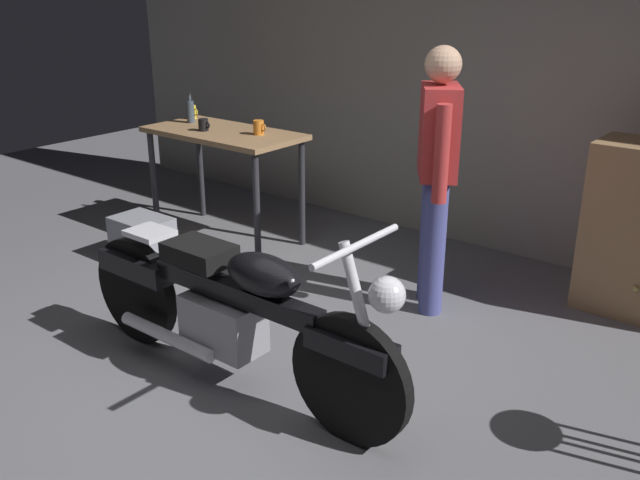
# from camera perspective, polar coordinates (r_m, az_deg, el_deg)

# --- Properties ---
(ground_plane) EXTENTS (12.00, 12.00, 0.00)m
(ground_plane) POSITION_cam_1_polar(r_m,az_deg,el_deg) (3.72, -6.41, -12.60)
(ground_plane) COLOR slate
(back_wall) EXTENTS (8.00, 0.12, 3.10)m
(back_wall) POSITION_cam_1_polar(r_m,az_deg,el_deg) (5.46, 14.69, 15.04)
(back_wall) COLOR gray
(back_wall) RESTS_ON ground_plane
(workbench) EXTENTS (1.30, 0.64, 0.90)m
(workbench) POSITION_cam_1_polar(r_m,az_deg,el_deg) (5.63, -7.91, 7.78)
(workbench) COLOR #99724C
(workbench) RESTS_ON ground_plane
(motorcycle) EXTENTS (2.19, 0.60, 1.00)m
(motorcycle) POSITION_cam_1_polar(r_m,az_deg,el_deg) (3.60, -7.34, -5.57)
(motorcycle) COLOR black
(motorcycle) RESTS_ON ground_plane
(person_standing) EXTENTS (0.39, 0.49, 1.67)m
(person_standing) POSITION_cam_1_polar(r_m,az_deg,el_deg) (4.36, 9.57, 5.73)
(person_standing) COLOR #4A4E92
(person_standing) RESTS_ON ground_plane
(storage_bin) EXTENTS (0.44, 0.32, 0.34)m
(storage_bin) POSITION_cam_1_polar(r_m,az_deg,el_deg) (5.45, -14.36, 0.09)
(storage_bin) COLOR gray
(storage_bin) RESTS_ON ground_plane
(mug_orange_travel) EXTENTS (0.12, 0.08, 0.11)m
(mug_orange_travel) POSITION_cam_1_polar(r_m,az_deg,el_deg) (5.41, -5.05, 9.20)
(mug_orange_travel) COLOR orange
(mug_orange_travel) RESTS_ON workbench
(mug_yellow_tall) EXTENTS (0.12, 0.08, 0.11)m
(mug_yellow_tall) POSITION_cam_1_polar(r_m,az_deg,el_deg) (6.12, -10.50, 10.30)
(mug_yellow_tall) COLOR yellow
(mug_yellow_tall) RESTS_ON workbench
(mug_black_matte) EXTENTS (0.11, 0.08, 0.09)m
(mug_black_matte) POSITION_cam_1_polar(r_m,az_deg,el_deg) (5.60, -9.54, 9.32)
(mug_black_matte) COLOR black
(mug_black_matte) RESTS_ON workbench
(bottle) EXTENTS (0.06, 0.06, 0.24)m
(bottle) POSITION_cam_1_polar(r_m,az_deg,el_deg) (5.94, -10.61, 10.38)
(bottle) COLOR #3F4C59
(bottle) RESTS_ON workbench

